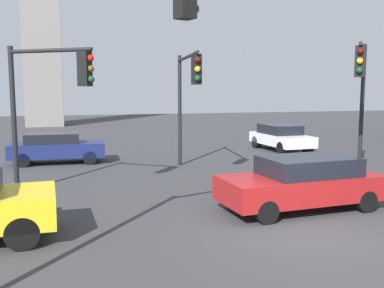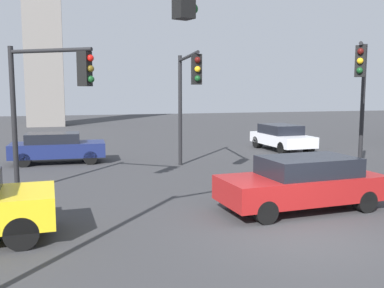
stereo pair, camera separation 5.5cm
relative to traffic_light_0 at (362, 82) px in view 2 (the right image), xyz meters
name	(u,v)px [view 2 (the right image)]	position (x,y,z in m)	size (l,w,h in m)	color
ground_plane	(304,236)	(-5.01, -4.95, -3.52)	(97.26, 97.26, 0.00)	#38383A
traffic_light_0	(362,82)	(0.00, 0.00, 0.00)	(2.13, 2.54, 4.96)	black
traffic_light_1	(50,88)	(-10.51, 0.48, -0.24)	(2.48, 1.79, 4.57)	black
traffic_light_2	(188,85)	(-5.63, 2.70, -0.12)	(0.70, 4.36, 4.67)	black
traffic_light_3	(67,29)	(-9.99, -6.11, 0.67)	(4.32, 1.60, 5.76)	black
car_0	(282,137)	(0.94, 7.71, -2.80)	(2.03, 4.12, 1.37)	silver
car_3	(57,147)	(-10.54, 6.73, -2.81)	(4.10, 1.79, 1.35)	navy
car_4	(303,182)	(-3.96, -2.98, -2.77)	(4.54, 2.15, 1.44)	maroon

